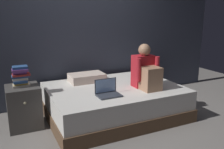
# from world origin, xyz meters

# --- Properties ---
(ground_plane) EXTENTS (8.00, 8.00, 0.00)m
(ground_plane) POSITION_xyz_m (0.00, 0.00, 0.00)
(ground_plane) COLOR gray
(wall_back) EXTENTS (5.60, 0.10, 2.70)m
(wall_back) POSITION_xyz_m (0.00, 1.20, 1.35)
(wall_back) COLOR #383D4C
(wall_back) RESTS_ON ground_plane
(bed) EXTENTS (2.00, 1.50, 0.47)m
(bed) POSITION_xyz_m (0.20, 0.30, 0.23)
(bed) COLOR brown
(bed) RESTS_ON ground_plane
(nightstand) EXTENTS (0.44, 0.46, 0.60)m
(nightstand) POSITION_xyz_m (-1.10, 0.48, 0.30)
(nightstand) COLOR #474442
(nightstand) RESTS_ON ground_plane
(person_sitting) EXTENTS (0.39, 0.44, 0.66)m
(person_sitting) POSITION_xyz_m (0.61, 0.05, 0.72)
(person_sitting) COLOR #B21E28
(person_sitting) RESTS_ON bed
(laptop) EXTENTS (0.32, 0.23, 0.22)m
(laptop) POSITION_xyz_m (-0.05, -0.03, 0.53)
(laptop) COLOR #333842
(laptop) RESTS_ON bed
(pillow) EXTENTS (0.56, 0.36, 0.13)m
(pillow) POSITION_xyz_m (-0.07, 0.75, 0.54)
(pillow) COLOR beige
(pillow) RESTS_ON bed
(book_stack) EXTENTS (0.24, 0.18, 0.28)m
(book_stack) POSITION_xyz_m (-1.11, 0.49, 0.74)
(book_stack) COLOR beige
(book_stack) RESTS_ON nightstand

